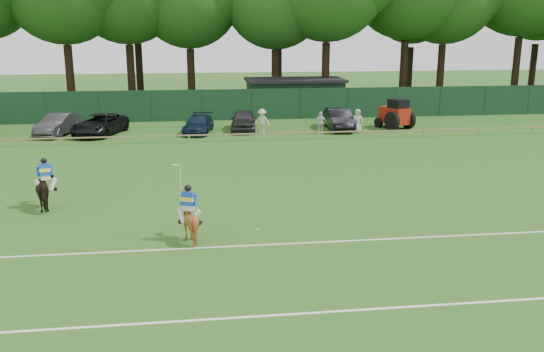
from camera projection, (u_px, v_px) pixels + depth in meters
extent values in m
plane|color=#1E4C14|center=(269.00, 235.00, 20.67)|extent=(160.00, 160.00, 0.00)
imported|color=black|center=(47.00, 190.00, 23.53)|extent=(1.40, 2.01, 1.55)
imported|color=brown|center=(189.00, 221.00, 19.91)|extent=(1.60, 1.66, 1.42)
imported|color=#333235|center=(59.00, 124.00, 39.94)|extent=(2.70, 4.77, 1.49)
imported|color=black|center=(100.00, 125.00, 40.02)|extent=(3.85, 5.67, 1.44)
imported|color=#112238|center=(198.00, 124.00, 40.77)|extent=(2.52, 4.55, 1.25)
imported|color=#2C2B2E|center=(243.00, 120.00, 41.72)|extent=(2.19, 4.51, 1.48)
imported|color=black|center=(339.00, 119.00, 42.17)|extent=(1.88, 4.72, 1.53)
imported|color=beige|center=(262.00, 121.00, 40.33)|extent=(1.27, 0.93, 1.76)
imported|color=silver|center=(320.00, 123.00, 40.33)|extent=(0.96, 0.48, 1.58)
imported|color=beige|center=(357.00, 121.00, 40.97)|extent=(0.94, 0.78, 1.66)
cube|color=silver|center=(45.00, 177.00, 23.40)|extent=(0.43, 0.37, 0.18)
cube|color=#1849B3|center=(45.00, 170.00, 23.32)|extent=(0.48, 0.42, 0.51)
cube|color=yellow|center=(45.00, 170.00, 23.32)|extent=(0.50, 0.41, 0.18)
sphere|color=black|center=(44.00, 161.00, 23.23)|extent=(0.25, 0.25, 0.25)
cylinder|color=silver|center=(53.00, 184.00, 23.54)|extent=(0.39, 0.44, 0.59)
cylinder|color=silver|center=(39.00, 185.00, 23.31)|extent=(0.46, 0.29, 0.59)
cube|color=silver|center=(189.00, 207.00, 19.78)|extent=(0.44, 0.39, 0.18)
cube|color=#1849B3|center=(188.00, 199.00, 19.70)|extent=(0.49, 0.45, 0.51)
cube|color=yellow|center=(188.00, 199.00, 19.71)|extent=(0.51, 0.45, 0.18)
sphere|color=black|center=(188.00, 188.00, 19.61)|extent=(0.25, 0.25, 0.25)
cylinder|color=silver|center=(195.00, 217.00, 19.73)|extent=(0.48, 0.27, 0.59)
cylinder|color=silver|center=(181.00, 215.00, 19.89)|extent=(0.37, 0.46, 0.59)
cylinder|color=tan|center=(180.00, 182.00, 19.71)|extent=(0.07, 0.64, 1.17)
sphere|color=silver|center=(257.00, 230.00, 21.03)|extent=(0.09, 0.09, 0.09)
cube|color=silver|center=(298.00, 314.00, 14.91)|extent=(60.00, 0.10, 0.01)
cube|color=silver|center=(273.00, 244.00, 19.71)|extent=(60.00, 0.10, 0.01)
cube|color=#997F5B|center=(235.00, 134.00, 37.85)|extent=(62.00, 0.08, 0.08)
cube|color=#14351E|center=(227.00, 105.00, 46.30)|extent=(92.00, 0.04, 2.50)
cube|color=#14331E|center=(295.00, 98.00, 49.90)|extent=(8.00, 4.00, 2.80)
cube|color=black|center=(295.00, 80.00, 49.52)|extent=(8.40, 4.40, 0.24)
cube|color=#9C1C0E|center=(394.00, 115.00, 42.60)|extent=(1.95, 2.50, 1.20)
cube|color=black|center=(398.00, 105.00, 42.09)|extent=(1.48, 1.53, 0.83)
cylinder|color=black|center=(392.00, 121.00, 41.75)|extent=(0.79, 1.38, 1.38)
cylinder|color=black|center=(408.00, 119.00, 42.51)|extent=(0.79, 1.38, 1.38)
cylinder|color=black|center=(379.00, 122.00, 43.18)|extent=(0.54, 0.78, 0.74)
cylinder|color=black|center=(393.00, 121.00, 43.85)|extent=(0.54, 0.78, 0.74)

